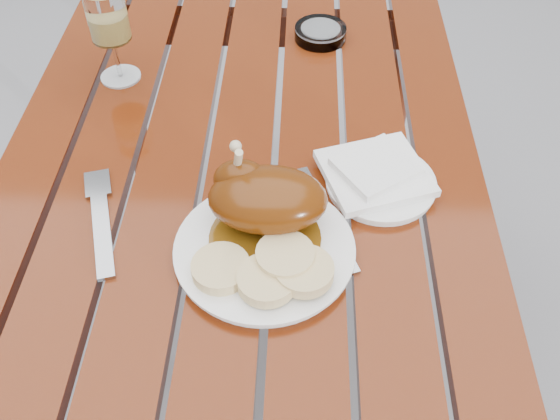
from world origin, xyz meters
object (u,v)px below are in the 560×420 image
object	(u,v)px
dinner_plate	(265,250)
ashtray	(320,33)
table	(248,293)
wine_glass	(112,36)
side_plate	(381,184)

from	to	relation	value
dinner_plate	ashtray	distance (m)	0.58
table	wine_glass	xyz separation A→B (m)	(-0.25, 0.23, 0.46)
wine_glass	side_plate	size ratio (longest dim) A/B	1.02
table	wine_glass	size ratio (longest dim) A/B	6.71
dinner_plate	wine_glass	xyz separation A→B (m)	(-0.30, 0.42, 0.08)
dinner_plate	wine_glass	size ratio (longest dim) A/B	1.46
side_plate	wine_glass	bearing A→B (deg)	149.77
table	dinner_plate	size ratio (longest dim) A/B	4.59
wine_glass	ashtray	bearing A→B (deg)	21.41
dinner_plate	side_plate	size ratio (longest dim) A/B	1.49
dinner_plate	side_plate	distance (m)	0.23
wine_glass	side_plate	world-z (taller)	wine_glass
table	ashtray	distance (m)	0.56
wine_glass	side_plate	bearing A→B (deg)	-30.23
table	ashtray	bearing A→B (deg)	70.26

